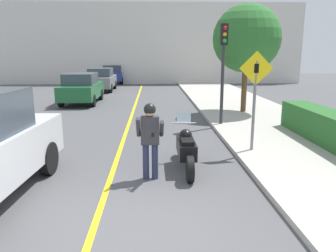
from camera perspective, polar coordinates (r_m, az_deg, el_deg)
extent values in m
plane|color=#4C4C4F|center=(5.43, -6.59, -18.02)|extent=(80.00, 80.00, 0.00)
cube|color=#ADA89E|center=(10.09, 23.55, -3.97)|extent=(4.40, 44.00, 0.13)
cube|color=yellow|center=(11.05, -7.62, -1.94)|extent=(0.12, 36.00, 0.01)
cube|color=beige|center=(30.67, -3.42, 14.10)|extent=(28.00, 1.20, 7.15)
cylinder|color=black|center=(7.17, 3.86, -7.50)|extent=(0.14, 0.59, 0.59)
cylinder|color=black|center=(8.82, 2.60, -3.63)|extent=(0.14, 0.59, 0.59)
cube|color=black|center=(7.92, 3.18, -3.78)|extent=(0.40, 1.20, 0.36)
sphere|color=black|center=(8.01, 3.09, -1.67)|extent=(0.32, 0.32, 0.32)
cube|color=black|center=(7.60, 3.40, -2.77)|extent=(0.28, 0.48, 0.10)
cylinder|color=silver|center=(8.38, 2.81, 0.52)|extent=(0.62, 0.03, 0.03)
cube|color=silver|center=(8.43, 2.77, 1.42)|extent=(0.36, 0.12, 0.31)
cylinder|color=#282D4C|center=(7.32, -3.87, -6.19)|extent=(0.14, 0.14, 0.81)
cylinder|color=#282D4C|center=(7.32, -2.30, -6.17)|extent=(0.14, 0.14, 0.81)
cube|color=#333338|center=(7.12, -3.15, -0.74)|extent=(0.40, 0.22, 0.62)
cylinder|color=#333338|center=(7.01, -5.21, -0.21)|extent=(0.09, 0.38, 0.48)
cylinder|color=#333338|center=(6.99, -1.12, -0.45)|extent=(0.09, 0.44, 0.44)
sphere|color=tan|center=(7.04, -3.19, 2.50)|extent=(0.22, 0.22, 0.22)
sphere|color=black|center=(7.03, -3.20, 2.91)|extent=(0.26, 0.26, 0.26)
cube|color=black|center=(6.86, -2.67, -1.53)|extent=(0.06, 0.05, 0.11)
cylinder|color=black|center=(8.08, -20.14, -5.32)|extent=(0.27, 0.77, 0.76)
cylinder|color=slate|center=(9.19, 14.74, 3.31)|extent=(0.08, 0.08, 2.43)
cube|color=yellow|center=(9.07, 15.14, 9.67)|extent=(0.91, 0.02, 0.91)
cube|color=black|center=(9.06, 15.17, 9.67)|extent=(0.12, 0.01, 0.24)
cylinder|color=#2D2D30|center=(12.41, 9.48, 8.73)|extent=(0.12, 0.12, 3.66)
cube|color=black|center=(12.39, 9.75, 15.44)|extent=(0.26, 0.22, 0.76)
sphere|color=red|center=(12.28, 9.91, 16.49)|extent=(0.14, 0.14, 0.14)
sphere|color=gold|center=(12.27, 9.87, 15.46)|extent=(0.14, 0.14, 0.14)
sphere|color=green|center=(12.26, 9.83, 14.43)|extent=(0.14, 0.14, 0.14)
cube|color=#286028|center=(10.82, 26.31, -0.33)|extent=(0.90, 5.12, 0.91)
cylinder|color=brown|center=(15.38, 13.12, 6.57)|extent=(0.24, 0.24, 2.21)
sphere|color=#2D6B2D|center=(15.31, 13.53, 14.59)|extent=(2.99, 2.99, 2.99)
cylinder|color=black|center=(20.48, -16.24, 5.26)|extent=(0.22, 0.64, 0.64)
cylinder|color=black|center=(20.15, -11.64, 5.39)|extent=(0.22, 0.64, 0.64)
cylinder|color=black|center=(17.98, -18.15, 4.17)|extent=(0.22, 0.64, 0.64)
cylinder|color=black|center=(17.61, -12.93, 4.32)|extent=(0.22, 0.64, 0.64)
cube|color=#1E6033|center=(18.99, -14.77, 5.96)|extent=(1.80, 4.20, 0.76)
cube|color=#38424C|center=(18.76, -15.00, 7.96)|extent=(1.58, 2.18, 0.60)
cylinder|color=black|center=(26.53, -12.83, 7.01)|extent=(0.22, 0.64, 0.64)
cylinder|color=black|center=(26.29, -9.25, 7.11)|extent=(0.22, 0.64, 0.64)
cylinder|color=black|center=(23.98, -13.91, 6.39)|extent=(0.22, 0.64, 0.64)
cylinder|color=black|center=(23.71, -9.96, 6.50)|extent=(0.22, 0.64, 0.64)
cube|color=gray|center=(25.08, -11.51, 7.64)|extent=(1.80, 4.20, 0.76)
cube|color=#38424C|center=(24.87, -11.64, 9.16)|extent=(1.58, 2.18, 0.60)
cylinder|color=black|center=(32.77, -10.57, 8.11)|extent=(0.22, 0.64, 0.64)
cylinder|color=black|center=(32.58, -7.65, 8.19)|extent=(0.22, 0.64, 0.64)
cylinder|color=black|center=(30.20, -11.24, 7.72)|extent=(0.22, 0.64, 0.64)
cylinder|color=black|center=(30.00, -8.08, 7.81)|extent=(0.22, 0.64, 0.64)
cube|color=navy|center=(31.35, -9.40, 8.66)|extent=(1.80, 4.20, 0.76)
cube|color=#38424C|center=(31.15, -9.48, 9.89)|extent=(1.58, 2.18, 0.60)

